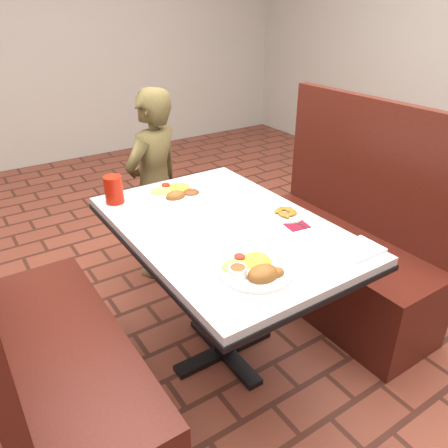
{
  "coord_description": "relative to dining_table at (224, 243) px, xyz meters",
  "views": [
    {
      "loc": [
        -0.94,
        -1.41,
        1.63
      ],
      "look_at": [
        0.0,
        0.0,
        0.75
      ],
      "focal_mm": 35.0,
      "sensor_mm": 36.0,
      "label": 1
    }
  ],
  "objects": [
    {
      "name": "far_dinner_plate",
      "position": [
        -0.03,
        0.39,
        0.12
      ],
      "size": [
        0.29,
        0.29,
        0.07
      ],
      "rotation": [
        0.0,
        0.0,
        0.13
      ],
      "color": "white",
      "rests_on": "dining_table"
    },
    {
      "name": "maroon_napkin",
      "position": [
        0.26,
        -0.18,
        0.1
      ],
      "size": [
        0.11,
        0.11,
        0.0
      ],
      "primitive_type": "cube",
      "rotation": [
        0.0,
        0.0,
        -0.16
      ],
      "color": "maroon",
      "rests_on": "dining_table"
    },
    {
      "name": "near_dinner_plate",
      "position": [
        -0.12,
        -0.38,
        0.13
      ],
      "size": [
        0.27,
        0.27,
        0.08
      ],
      "rotation": [
        0.0,
        0.0,
        0.26
      ],
      "color": "white",
      "rests_on": "dining_table"
    },
    {
      "name": "dining_table",
      "position": [
        0.0,
        0.0,
        0.0
      ],
      "size": [
        0.81,
        1.21,
        0.75
      ],
      "color": "silver",
      "rests_on": "ground"
    },
    {
      "name": "plantain_plate",
      "position": [
        0.28,
        -0.09,
        0.11
      ],
      "size": [
        0.17,
        0.17,
        0.03
      ],
      "rotation": [
        0.0,
        0.0,
        -0.27
      ],
      "color": "white",
      "rests_on": "dining_table"
    },
    {
      "name": "spoon_utensil",
      "position": [
        0.27,
        -0.16,
        0.1
      ],
      "size": [
        0.02,
        0.12,
        0.0
      ],
      "primitive_type": "cube",
      "rotation": [
        0.0,
        0.0,
        0.06
      ],
      "color": "silver",
      "rests_on": "dining_table"
    },
    {
      "name": "fork_utensil",
      "position": [
        -0.05,
        -0.35,
        0.11
      ],
      "size": [
        0.07,
        0.15,
        0.0
      ],
      "primitive_type": "cube",
      "rotation": [
        0.0,
        0.0,
        -0.42
      ],
      "color": "silver",
      "rests_on": "dining_table"
    },
    {
      "name": "lettuce_shreds",
      "position": [
        0.04,
        0.06,
        0.1
      ],
      "size": [
        0.28,
        0.32,
        0.0
      ],
      "primitive_type": null,
      "color": "#90C24D",
      "rests_on": "dining_table"
    },
    {
      "name": "booth_bench_right",
      "position": [
        0.8,
        0.0,
        -0.32
      ],
      "size": [
        0.47,
        1.2,
        1.17
      ],
      "color": "#4F1B12",
      "rests_on": "ground"
    },
    {
      "name": "paper_napkin",
      "position": [
        0.31,
        -0.48,
        0.1
      ],
      "size": [
        0.18,
        0.14,
        0.01
      ],
      "primitive_type": "cube",
      "rotation": [
        0.0,
        0.0,
        -0.01
      ],
      "color": "white",
      "rests_on": "dining_table"
    },
    {
      "name": "knife_utensil",
      "position": [
        -0.09,
        -0.38,
        0.11
      ],
      "size": [
        0.03,
        0.17,
        0.0
      ],
      "primitive_type": "cube",
      "rotation": [
        0.0,
        0.0,
        0.12
      ],
      "color": "#BCBCC0",
      "rests_on": "dining_table"
    },
    {
      "name": "red_tumbler",
      "position": [
        -0.31,
        0.48,
        0.16
      ],
      "size": [
        0.09,
        0.09,
        0.13
      ],
      "primitive_type": "cylinder",
      "color": "#B31B0B",
      "rests_on": "dining_table"
    },
    {
      "name": "booth_bench_left",
      "position": [
        -0.8,
        0.0,
        -0.32
      ],
      "size": [
        0.47,
        1.2,
        1.17
      ],
      "color": "#4F1B12",
      "rests_on": "ground"
    },
    {
      "name": "diner_person",
      "position": [
        0.08,
        0.89,
        -0.06
      ],
      "size": [
        0.51,
        0.43,
        1.19
      ],
      "primitive_type": "imported",
      "rotation": [
        0.0,
        0.0,
        3.54
      ],
      "color": "brown",
      "rests_on": "ground"
    }
  ]
}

